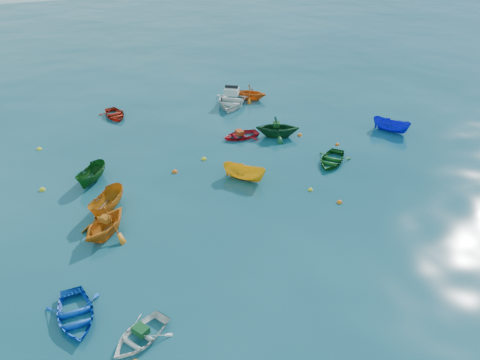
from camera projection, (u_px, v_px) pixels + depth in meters
name	position (u px, v px, depth m)	size (l,w,h in m)	color
ground	(272.00, 230.00, 25.41)	(160.00, 160.00, 0.00)	#0A3E4A
dinghy_blue_sw	(76.00, 319.00, 19.93)	(2.32, 3.25, 0.67)	blue
dinghy_white_near	(140.00, 339.00, 18.99)	(1.95, 2.73, 0.57)	white
dinghy_orange_w	(106.00, 234.00, 25.06)	(2.80, 3.25, 1.71)	orange
sampan_yellow_mid	(244.00, 179.00, 30.11)	(1.12, 2.96, 1.15)	#F4AC15
dinghy_green_e	(331.00, 163.00, 32.09)	(2.25, 3.15, 0.65)	#14561A
sampan_orange_n	(109.00, 211.00, 26.99)	(1.21, 3.22, 1.25)	#BE6811
dinghy_green_n	(277.00, 137.00, 35.71)	(2.82, 3.27, 1.72)	#0F4421
dinghy_red_ne	(241.00, 137.00, 35.57)	(2.01, 2.81, 0.58)	red
sampan_blue_far	(390.00, 131.00, 36.56)	(1.11, 2.94, 1.14)	#1015CD
dinghy_red_far	(115.00, 117.00, 39.06)	(2.16, 3.02, 0.63)	#B1210E
dinghy_orange_far	(251.00, 99.00, 42.58)	(2.44, 2.83, 1.49)	orange
sampan_green_far	(93.00, 182.00, 29.83)	(1.12, 2.96, 1.15)	#104814
motorboat_white	(232.00, 104.00, 41.59)	(3.55, 4.96, 1.63)	silver
tarp_green_a	(141.00, 330.00, 18.85)	(0.61, 0.46, 0.30)	#134C21
tarp_orange_a	(104.00, 219.00, 24.60)	(0.57, 0.43, 0.27)	#B55A12
tarp_green_b	(276.00, 124.00, 35.20)	(0.63, 0.48, 0.31)	#104316
tarp_orange_b	(239.00, 132.00, 35.31)	(0.65, 0.49, 0.31)	#B23612
buoy_ye_a	(310.00, 190.00, 28.96)	(0.30, 0.30, 0.30)	yellow
buoy_or_b	(339.00, 203.00, 27.74)	(0.33, 0.33, 0.33)	orange
buoy_ye_b	(42.00, 190.00, 28.95)	(0.38, 0.38, 0.38)	yellow
buoy_or_c	(175.00, 172.00, 30.92)	(0.38, 0.38, 0.38)	#F5560D
buoy_ye_c	(204.00, 160.00, 32.47)	(0.36, 0.36, 0.36)	yellow
buoy_or_d	(337.00, 145.00, 34.47)	(0.31, 0.31, 0.31)	#F4560D
buoy_ye_d	(39.00, 149.00, 33.82)	(0.34, 0.34, 0.34)	yellow
buoy_or_e	(300.00, 136.00, 35.86)	(0.35, 0.35, 0.35)	#FF5E0D
buoy_ye_e	(399.00, 131.00, 36.51)	(0.30, 0.30, 0.30)	yellow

